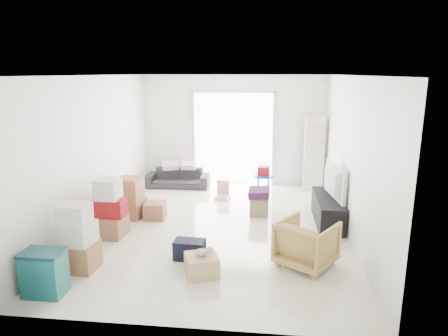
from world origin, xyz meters
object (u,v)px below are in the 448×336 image
at_px(television, 329,194).
at_px(storage_bins, 44,273).
at_px(sofa, 178,175).
at_px(wood_crate, 202,265).
at_px(ottoman, 259,206).
at_px(tv_console, 328,210).
at_px(kids_table, 263,174).
at_px(ac_tower, 314,154).
at_px(armchair, 307,241).

distance_m(television, storage_bins, 4.89).
bearing_deg(storage_bins, sofa, 83.41).
bearing_deg(wood_crate, ottoman, 73.78).
bearing_deg(tv_console, sofa, 148.03).
relative_size(tv_console, television, 1.37).
xyz_separation_m(ottoman, kids_table, (0.06, 1.59, 0.25)).
relative_size(tv_console, kids_table, 2.42).
bearing_deg(wood_crate, storage_bins, -159.36).
height_order(ac_tower, armchair, ac_tower).
bearing_deg(ac_tower, storage_bins, -126.72).
relative_size(tv_console, ottoman, 4.13).
relative_size(armchair, storage_bins, 1.28).
distance_m(armchair, wood_crate, 1.55).
distance_m(tv_console, ottoman, 1.32).
bearing_deg(wood_crate, ac_tower, 66.18).
relative_size(storage_bins, ottoman, 1.64).
height_order(tv_console, armchair, armchair).
distance_m(television, ottoman, 1.37).
height_order(television, storage_bins, television).
bearing_deg(television, storage_bins, 118.41).
relative_size(ac_tower, armchair, 2.32).
distance_m(ac_tower, wood_crate, 4.92).
relative_size(tv_console, sofa, 0.96).
xyz_separation_m(ottoman, wood_crate, (-0.73, -2.50, -0.04)).
height_order(armchair, storage_bins, armchair).
relative_size(ac_tower, storage_bins, 2.98).
bearing_deg(storage_bins, kids_table, 60.88).
relative_size(ac_tower, kids_table, 2.86).
distance_m(ottoman, wood_crate, 2.60).
xyz_separation_m(storage_bins, wood_crate, (1.88, 0.71, -0.15)).
bearing_deg(tv_console, storage_bins, -143.00).
xyz_separation_m(sofa, armchair, (2.77, -3.86, 0.08)).
bearing_deg(wood_crate, armchair, 16.93).
height_order(ac_tower, storage_bins, ac_tower).
relative_size(ac_tower, television, 1.62).
height_order(television, armchair, armchair).
bearing_deg(armchair, sofa, -20.81).
bearing_deg(armchair, ottoman, -36.71).
height_order(storage_bins, kids_table, kids_table).
bearing_deg(television, ottoman, 69.62).
height_order(ac_tower, kids_table, ac_tower).
relative_size(storage_bins, wood_crate, 1.37).
bearing_deg(ottoman, storage_bins, -129.14).
height_order(sofa, kids_table, kids_table).
bearing_deg(armchair, kids_table, -46.01).
height_order(armchair, ottoman, armchair).
bearing_deg(storage_bins, ac_tower, 53.28).
bearing_deg(kids_table, armchair, -79.51).
relative_size(television, armchair, 1.43).
xyz_separation_m(television, sofa, (-3.32, 2.07, -0.26)).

